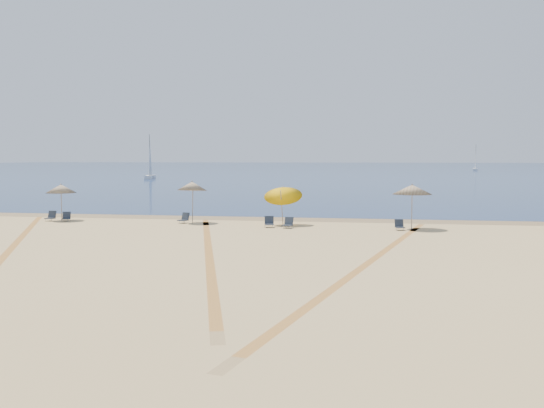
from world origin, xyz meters
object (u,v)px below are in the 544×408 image
Objects in this scene: umbrella_3 at (283,192)px; chair_4 at (184,218)px; umbrella_2 at (192,186)px; chair_7 at (400,225)px; sailboat_1 at (150,165)px; sailboat_0 at (475,163)px; chair_2 at (51,216)px; chair_3 at (66,217)px; umbrella_4 at (412,190)px; chair_5 at (269,222)px; chair_6 at (288,223)px; umbrella_1 at (61,189)px.

chair_4 is (-6.26, 0.01, -1.72)m from umbrella_3.
chair_4 is at bearing 179.92° from umbrella_3.
umbrella_3 reaches higher than umbrella_2.
chair_4 reaches higher than chair_7.
chair_4 is 13.26m from chair_7.
sailboat_1 is (-30.44, 74.26, 2.24)m from chair_4.
chair_4 is 0.10× the size of sailboat_0.
chair_3 is at bearing 0.08° from chair_2.
umbrella_3 is 1.06× the size of umbrella_4.
chair_5 reaches higher than chair_2.
umbrella_4 is at bearing -4.85° from umbrella_2.
chair_5 reaches higher than chair_6.
sailboat_1 is (-44.32, 75.04, 0.27)m from umbrella_4.
umbrella_2 is 80.09m from sailboat_1.
umbrella_1 is at bearing 47.85° from chair_2.
chair_3 is 77.90m from sailboat_1.
umbrella_2 is 0.34× the size of sailboat_0.
chair_2 is at bearing 164.20° from chair_5.
sailboat_0 is at bearing 68.67° from chair_7.
chair_3 is (-21.69, 0.54, -2.00)m from umbrella_4.
chair_5 reaches higher than chair_4.
chair_4 is 1.09× the size of chair_6.
umbrella_2 is 4.08× the size of chair_2.
umbrella_3 is 3.53× the size of chair_4.
chair_2 reaches higher than chair_6.
umbrella_3 is 161.77m from sailboat_0.
sailboat_1 is (-36.09, 75.65, 2.24)m from chair_5.
umbrella_2 reaches higher than chair_5.
umbrella_2 reaches higher than umbrella_1.
umbrella_4 is at bearing 19.99° from chair_6.
chair_7 is at bearing -12.29° from chair_5.
umbrella_3 is at bearing 121.93° from chair_6.
chair_6 is at bearing 169.64° from chair_7.
umbrella_3 is at bearing 55.34° from chair_5.
sailboat_1 reaches higher than umbrella_1.
chair_5 is 83.85m from sailboat_1.
chair_2 is 1.09m from chair_3.
sailboat_0 is at bearing 80.10° from umbrella_4.
umbrella_4 is (22.29, -1.08, 0.20)m from umbrella_1.
umbrella_2 is 1.02× the size of umbrella_4.
sailboat_1 is at bearing 104.41° from chair_5.
umbrella_4 is at bearing -2.76° from umbrella_1.
chair_3 is 0.98× the size of chair_5.
sailboat_0 is (35.91, 159.25, 2.09)m from chair_5.
chair_4 reaches higher than chair_6.
umbrella_4 is 22.87m from chair_2.
umbrella_2 is 6.99m from chair_6.
chair_7 is at bearing -73.35° from sailboat_1.
chair_3 is at bearing -175.82° from umbrella_2.
umbrella_3 is 4.23× the size of chair_2.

